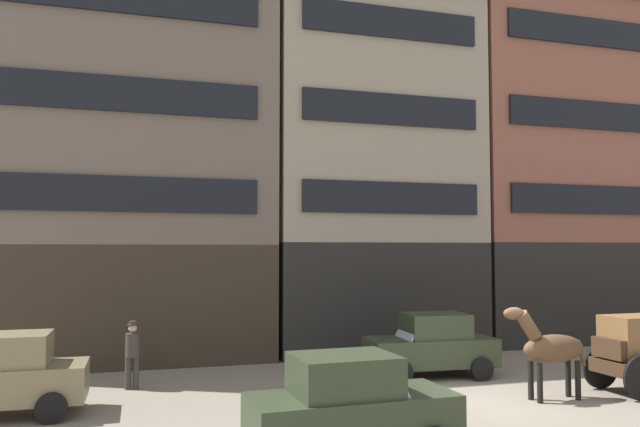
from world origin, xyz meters
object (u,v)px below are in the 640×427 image
(sedan_light, at_px, (350,406))
(sedan_dark, at_px, (0,376))
(pedestrian_officer, at_px, (132,352))
(draft_horse, at_px, (550,348))
(fire_hydrant_curbside, at_px, (484,347))
(sedan_parked_curb, at_px, (431,345))

(sedan_light, bearing_deg, sedan_dark, 143.75)
(pedestrian_officer, bearing_deg, draft_horse, -23.28)
(sedan_light, xyz_separation_m, fire_hydrant_curbside, (7.68, 8.07, -0.49))
(sedan_dark, relative_size, sedan_light, 0.99)
(sedan_dark, distance_m, pedestrian_officer, 3.50)
(sedan_parked_curb, relative_size, pedestrian_officer, 2.12)
(sedan_dark, distance_m, fire_hydrant_curbside, 14.57)
(sedan_light, bearing_deg, sedan_parked_curb, 52.25)
(draft_horse, distance_m, pedestrian_officer, 10.76)
(sedan_light, distance_m, pedestrian_officer, 7.80)
(pedestrian_officer, xyz_separation_m, fire_hydrant_curbside, (11.38, 1.21, -0.55))
(sedan_parked_curb, bearing_deg, pedestrian_officer, 174.20)
(draft_horse, bearing_deg, sedan_light, -157.07)
(sedan_light, relative_size, fire_hydrant_curbside, 4.52)
(sedan_dark, bearing_deg, draft_horse, -9.66)
(draft_horse, bearing_deg, sedan_dark, 170.34)
(sedan_parked_curb, bearing_deg, draft_horse, -65.90)
(sedan_dark, xyz_separation_m, sedan_parked_curb, (11.17, 1.24, 0.00))
(draft_horse, height_order, pedestrian_officer, draft_horse)
(sedan_dark, height_order, pedestrian_officer, sedan_dark)
(draft_horse, xyz_separation_m, fire_hydrant_curbside, (1.50, 5.46, -0.84))
(pedestrian_officer, bearing_deg, fire_hydrant_curbside, 6.07)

